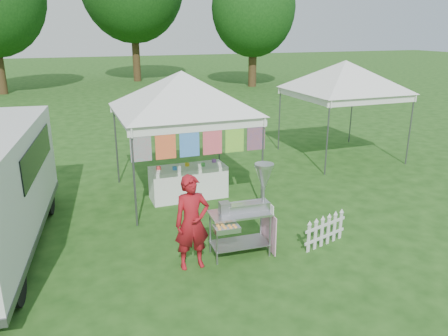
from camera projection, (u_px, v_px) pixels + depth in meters
name	position (u px, v px, depth m)	size (l,w,h in m)	color
ground	(238.00, 261.00, 7.70)	(120.00, 120.00, 0.00)	#1B4213
canopy_main	(181.00, 71.00, 9.91)	(4.24, 4.24, 3.45)	#59595E
canopy_right	(346.00, 61.00, 13.07)	(4.24, 4.24, 3.45)	#59595E
tree_right	(254.00, 8.00, 29.06)	(5.60, 5.60, 8.42)	#3C2915
donut_cart	(250.00, 203.00, 7.68)	(1.24, 0.78, 1.67)	gray
vendor	(192.00, 222.00, 7.29)	(0.60, 0.40, 1.65)	maroon
picket_fence	(325.00, 231.00, 8.19)	(1.04, 0.34, 0.56)	silver
display_table	(188.00, 182.00, 10.48)	(1.80, 0.70, 0.78)	white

